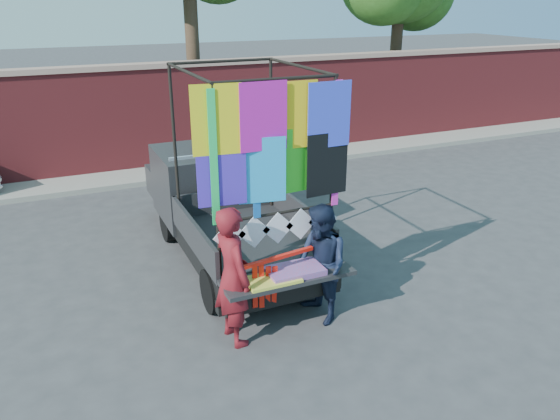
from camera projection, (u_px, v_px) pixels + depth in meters
name	position (u px, v px, depth m)	size (l,w,h in m)	color
ground	(288.00, 291.00, 8.13)	(90.00, 90.00, 0.00)	#38383A
brick_wall	(170.00, 115.00, 13.59)	(30.00, 0.45, 2.61)	maroon
curb	(181.00, 171.00, 13.46)	(30.00, 1.20, 0.12)	gray
pickup_truck	(218.00, 202.00, 9.34)	(2.04, 5.12, 3.22)	black
woman	(233.00, 276.00, 6.68)	(0.66, 0.43, 1.81)	maroon
man	(321.00, 265.00, 7.16)	(0.79, 0.62, 1.63)	#161F38
streamer_bundle	(270.00, 274.00, 6.87)	(1.04, 0.21, 0.71)	red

